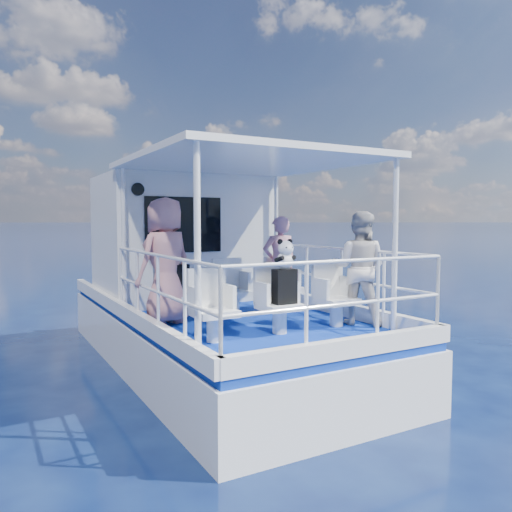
{
  "coord_description": "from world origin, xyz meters",
  "views": [
    {
      "loc": [
        -3.27,
        -6.36,
        2.31
      ],
      "look_at": [
        0.05,
        -0.4,
        1.83
      ],
      "focal_mm": 35.0,
      "sensor_mm": 36.0,
      "label": 1
    }
  ],
  "objects": [
    {
      "name": "backpack_center",
      "position": [
        0.03,
        -1.16,
        1.5
      ],
      "size": [
        0.29,
        0.16,
        0.43
      ],
      "primitive_type": "cube",
      "color": "black",
      "rests_on": "seat_center_aft"
    },
    {
      "name": "cabin",
      "position": [
        0.0,
        2.3,
        2.0
      ],
      "size": [
        2.85,
        2.0,
        2.2
      ],
      "primitive_type": "cube",
      "color": "white",
      "rests_on": "deck"
    },
    {
      "name": "backpack_port",
      "position": [
        -0.91,
        0.13,
        1.5
      ],
      "size": [
        0.33,
        0.19,
        0.43
      ],
      "primitive_type": "cube",
      "color": "black",
      "rests_on": "seat_port_fwd"
    },
    {
      "name": "seat_center_aft",
      "position": [
        0.0,
        -1.1,
        1.09
      ],
      "size": [
        0.48,
        0.46,
        0.38
      ],
      "primitive_type": "cube",
      "color": "white",
      "rests_on": "deck"
    },
    {
      "name": "ground",
      "position": [
        0.0,
        0.0,
        0.0
      ],
      "size": [
        2000.0,
        2000.0,
        0.0
      ],
      "primitive_type": "plane",
      "color": "#071239",
      "rests_on": "ground"
    },
    {
      "name": "hull",
      "position": [
        0.0,
        1.0,
        0.0
      ],
      "size": [
        3.0,
        7.0,
        1.6
      ],
      "primitive_type": "cube",
      "color": "white",
      "rests_on": "ground"
    },
    {
      "name": "seat_port_aft",
      "position": [
        -0.9,
        -1.1,
        1.09
      ],
      "size": [
        0.48,
        0.46,
        0.38
      ],
      "primitive_type": "cube",
      "color": "white",
      "rests_on": "deck"
    },
    {
      "name": "seat_stbd_aft",
      "position": [
        0.9,
        -1.1,
        1.09
      ],
      "size": [
        0.48,
        0.46,
        0.38
      ],
      "primitive_type": "cube",
      "color": "white",
      "rests_on": "deck"
    },
    {
      "name": "railings",
      "position": [
        0.0,
        -0.58,
        1.4
      ],
      "size": [
        2.84,
        3.59,
        1.0
      ],
      "primitive_type": null,
      "color": "white",
      "rests_on": "deck"
    },
    {
      "name": "compact_camera",
      "position": [
        -0.92,
        0.12,
        1.74
      ],
      "size": [
        0.1,
        0.06,
        0.06
      ],
      "primitive_type": "cube",
      "color": "black",
      "rests_on": "backpack_port"
    },
    {
      "name": "panda",
      "position": [
        0.05,
        -1.15,
        1.9
      ],
      "size": [
        0.24,
        0.2,
        0.37
      ],
      "primitive_type": null,
      "color": "silver",
      "rests_on": "backpack_center"
    },
    {
      "name": "seat_center_fwd",
      "position": [
        0.0,
        0.2,
        1.09
      ],
      "size": [
        0.48,
        0.46,
        0.38
      ],
      "primitive_type": "cube",
      "color": "white",
      "rests_on": "deck"
    },
    {
      "name": "canopy",
      "position": [
        0.0,
        -0.2,
        3.14
      ],
      "size": [
        3.0,
        3.2,
        0.08
      ],
      "primitive_type": "cube",
      "color": "white",
      "rests_on": "cabin"
    },
    {
      "name": "canopy_posts",
      "position": [
        0.0,
        -0.25,
        2.0
      ],
      "size": [
        2.77,
        2.97,
        2.2
      ],
      "color": "white",
      "rests_on": "deck"
    },
    {
      "name": "passenger_stbd_fwd",
      "position": [
        0.81,
        0.22,
        1.64
      ],
      "size": [
        0.6,
        0.44,
        1.49
      ],
      "primitive_type": "imported",
      "rotation": [
        0.0,
        0.0,
        2.97
      ],
      "color": "#C17D8F",
      "rests_on": "deck"
    },
    {
      "name": "seat_stbd_fwd",
      "position": [
        0.9,
        0.2,
        1.09
      ],
      "size": [
        0.48,
        0.46,
        0.38
      ],
      "primitive_type": "cube",
      "color": "white",
      "rests_on": "deck"
    },
    {
      "name": "passenger_stbd_aft",
      "position": [
        1.25,
        -1.14,
        1.67
      ],
      "size": [
        0.92,
        0.95,
        1.54
      ],
      "primitive_type": "imported",
      "rotation": [
        0.0,
        0.0,
        2.22
      ],
      "color": "silver",
      "rests_on": "deck"
    },
    {
      "name": "deck",
      "position": [
        0.0,
        1.0,
        0.85
      ],
      "size": [
        2.9,
        6.9,
        0.1
      ],
      "primitive_type": "cube",
      "color": "#0B2C9C",
      "rests_on": "hull"
    },
    {
      "name": "passenger_port_fwd",
      "position": [
        -1.06,
        0.13,
        1.77
      ],
      "size": [
        0.77,
        0.67,
        1.73
      ],
      "primitive_type": "imported",
      "rotation": [
        0.0,
        0.0,
        3.52
      ],
      "color": "tan",
      "rests_on": "deck"
    },
    {
      "name": "seat_port_fwd",
      "position": [
        -0.9,
        0.2,
        1.09
      ],
      "size": [
        0.48,
        0.46,
        0.38
      ],
      "primitive_type": "cube",
      "color": "white",
      "rests_on": "deck"
    }
  ]
}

